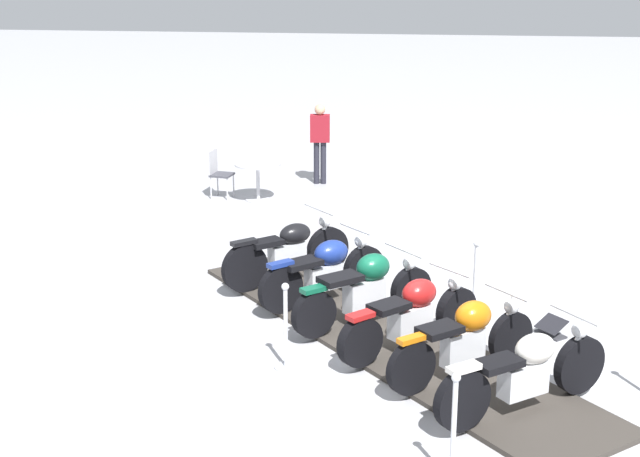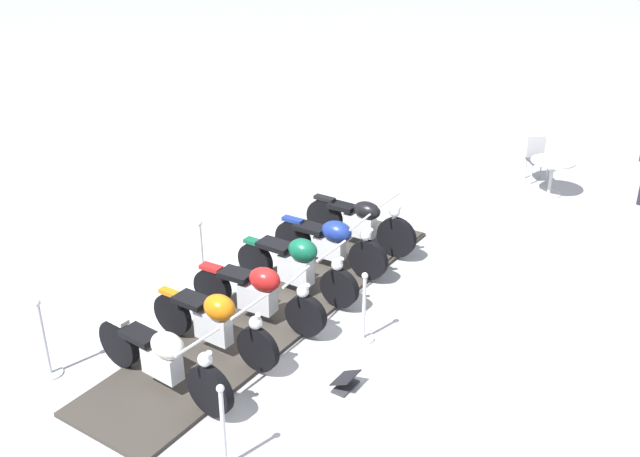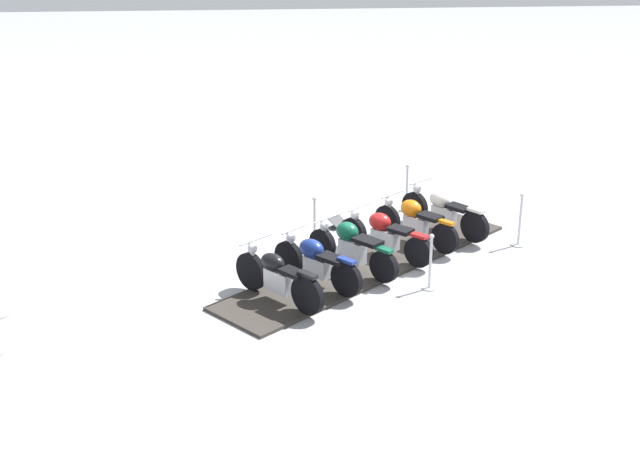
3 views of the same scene
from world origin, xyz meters
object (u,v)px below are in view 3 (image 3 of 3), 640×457
object	(u,v)px
motorcycle_copper	(414,220)
motorcycle_navy	(316,261)
info_placard	(337,224)
motorcycle_maroon	(384,235)
motorcycle_cream	(443,211)
stanchion_left_mid	(430,269)
stanchion_right_mid	(315,229)
motorcycle_black	(277,276)
stanchion_left_front	(519,228)
stanchion_right_front	(407,195)
motorcycle_forest	(351,246)

from	to	relation	value
motorcycle_copper	motorcycle_navy	xyz separation A→B (m)	(1.86, -2.17, -0.01)
info_placard	motorcycle_maroon	bearing A→B (deg)	-107.88
motorcycle_cream	stanchion_left_mid	bearing A→B (deg)	125.56
stanchion_right_mid	motorcycle_black	bearing A→B (deg)	-17.99
motorcycle_cream	motorcycle_navy	xyz separation A→B (m)	(2.48, -2.90, 0.02)
motorcycle_black	stanchion_left_front	distance (m)	5.55
stanchion_left_front	stanchion_left_mid	size ratio (longest dim) A/B	1.05
info_placard	stanchion_right_front	bearing A→B (deg)	-10.97
motorcycle_black	stanchion_left_front	world-z (taller)	stanchion_left_front
motorcycle_copper	motorcycle_navy	distance (m)	2.86
stanchion_right_front	info_placard	world-z (taller)	stanchion_right_front
motorcycle_cream	stanchion_left_front	world-z (taller)	stanchion_left_front
motorcycle_black	stanchion_right_front	size ratio (longest dim) A/B	1.53
motorcycle_copper	stanchion_left_front	bearing A→B (deg)	-134.97
motorcycle_copper	stanchion_right_mid	bearing A→B (deg)	44.61
motorcycle_cream	motorcycle_navy	world-z (taller)	motorcycle_cream
stanchion_left_mid	motorcycle_cream	bearing A→B (deg)	163.09
motorcycle_copper	info_placard	bearing A→B (deg)	11.44
stanchion_left_front	stanchion_right_mid	distance (m)	4.20
motorcycle_navy	motorcycle_black	xyz separation A→B (m)	(0.62, -0.72, -0.00)
motorcycle_cream	info_placard	distance (m)	2.29
motorcycle_black	stanchion_right_front	world-z (taller)	stanchion_right_front
motorcycle_maroon	stanchion_right_mid	size ratio (longest dim) A/B	1.57
motorcycle_cream	stanchion_right_mid	xyz separation A→B (m)	(0.44, -2.76, -0.17)
motorcycle_black	stanchion_left_mid	xyz separation A→B (m)	(-0.39, 2.80, -0.14)
motorcycle_forest	info_placard	xyz separation A→B (m)	(-2.39, -0.02, -0.46)
stanchion_right_mid	motorcycle_navy	bearing A→B (deg)	-3.92
stanchion_left_front	info_placard	xyz separation A→B (m)	(-1.32, -3.62, -0.30)
stanchion_right_mid	info_placard	bearing A→B (deg)	149.57
motorcycle_copper	stanchion_right_mid	size ratio (longest dim) A/B	1.59
motorcycle_cream	stanchion_left_front	bearing A→B (deg)	-156.33
motorcycle_cream	motorcycle_forest	bearing A→B (deg)	93.01
motorcycle_copper	motorcycle_black	distance (m)	3.81
stanchion_left_front	motorcycle_maroon	bearing A→B (deg)	-81.04
stanchion_left_front	motorcycle_cream	bearing A→B (deg)	-118.80
motorcycle_maroon	stanchion_right_front	bearing A→B (deg)	-64.10
stanchion_right_front	info_placard	distance (m)	1.95
motorcycle_copper	info_placard	size ratio (longest dim) A/B	3.83
motorcycle_cream	stanchion_right_front	distance (m)	1.57
motorcycle_cream	motorcycle_maroon	world-z (taller)	motorcycle_cream
stanchion_right_mid	stanchion_left_front	bearing A→B (deg)	85.26
motorcycle_navy	motorcycle_black	bearing A→B (deg)	87.54
motorcycle_cream	motorcycle_maroon	bearing A→B (deg)	92.95
motorcycle_cream	stanchion_left_mid	world-z (taller)	stanchion_left_mid
stanchion_right_front	stanchion_left_mid	size ratio (longest dim) A/B	1.02
motorcycle_black	stanchion_right_mid	xyz separation A→B (m)	(-2.66, 0.86, -0.18)
motorcycle_cream	stanchion_right_front	world-z (taller)	stanchion_right_front
stanchion_right_mid	motorcycle_forest	bearing A→B (deg)	22.41
stanchion_right_mid	info_placard	world-z (taller)	stanchion_right_mid
stanchion_left_front	stanchion_left_mid	bearing A→B (deg)	-49.52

